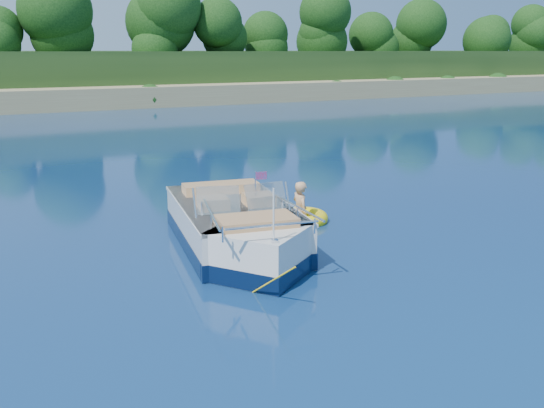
{
  "coord_description": "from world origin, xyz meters",
  "views": [
    {
      "loc": [
        -5.19,
        -9.19,
        4.11
      ],
      "look_at": [
        0.69,
        2.16,
        0.85
      ],
      "focal_mm": 40.0,
      "sensor_mm": 36.0,
      "label": 1
    }
  ],
  "objects": [
    {
      "name": "tow_tube",
      "position": [
        2.1,
        3.23,
        0.09
      ],
      "size": [
        1.29,
        1.29,
        0.34
      ],
      "rotation": [
        0.0,
        0.0,
        0.01
      ],
      "color": "yellow",
      "rests_on": "ground"
    },
    {
      "name": "boy",
      "position": [
        1.97,
        3.17,
        0.0
      ],
      "size": [
        0.39,
        0.85,
        1.65
      ],
      "primitive_type": "imported",
      "rotation": [
        0.0,
        -0.17,
        1.56
      ],
      "color": "tan",
      "rests_on": "ground"
    },
    {
      "name": "treeline",
      "position": [
        0.04,
        41.01,
        5.55
      ],
      "size": [
        150.0,
        7.12,
        8.19
      ],
      "color": "black",
      "rests_on": "ground"
    },
    {
      "name": "ground",
      "position": [
        0.0,
        0.0,
        0.0
      ],
      "size": [
        160.0,
        160.0,
        0.0
      ],
      "primitive_type": "plane",
      "color": "#0A1B4C",
      "rests_on": "ground"
    },
    {
      "name": "motorboat",
      "position": [
        -0.21,
        1.95,
        0.41
      ],
      "size": [
        2.91,
        6.28,
        2.1
      ],
      "rotation": [
        0.0,
        0.0,
        -0.17
      ],
      "color": "silver",
      "rests_on": "ground"
    },
    {
      "name": "shoreline",
      "position": [
        0.0,
        63.77,
        0.98
      ],
      "size": [
        170.0,
        59.0,
        6.0
      ],
      "color": "#8E7C52",
      "rests_on": "ground"
    }
  ]
}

